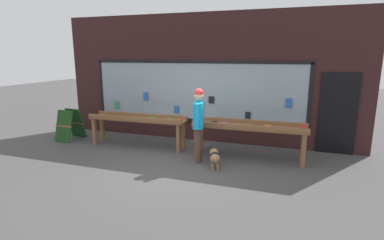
{
  "coord_description": "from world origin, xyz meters",
  "views": [
    {
      "loc": [
        2.51,
        -6.03,
        2.54
      ],
      "look_at": [
        0.13,
        0.93,
        0.92
      ],
      "focal_mm": 28.0,
      "sensor_mm": 36.0,
      "label": 1
    }
  ],
  "objects_px": {
    "display_table_left": "(137,121)",
    "person_browsing": "(199,119)",
    "small_dog": "(215,157)",
    "sandwich_board_sign": "(70,125)",
    "display_table_right": "(249,129)"
  },
  "relations": [
    {
      "from": "person_browsing",
      "to": "sandwich_board_sign",
      "type": "height_order",
      "value": "person_browsing"
    },
    {
      "from": "display_table_left",
      "to": "sandwich_board_sign",
      "type": "height_order",
      "value": "sandwich_board_sign"
    },
    {
      "from": "small_dog",
      "to": "sandwich_board_sign",
      "type": "height_order",
      "value": "sandwich_board_sign"
    },
    {
      "from": "display_table_right",
      "to": "person_browsing",
      "type": "xyz_separation_m",
      "value": [
        -1.1,
        -0.63,
        0.31
      ]
    },
    {
      "from": "display_table_left",
      "to": "display_table_right",
      "type": "relative_size",
      "value": 1.0
    },
    {
      "from": "display_table_right",
      "to": "small_dog",
      "type": "bearing_deg",
      "value": -124.93
    },
    {
      "from": "person_browsing",
      "to": "small_dog",
      "type": "bearing_deg",
      "value": -131.97
    },
    {
      "from": "person_browsing",
      "to": "small_dog",
      "type": "distance_m",
      "value": 0.96
    },
    {
      "from": "display_table_left",
      "to": "person_browsing",
      "type": "height_order",
      "value": "person_browsing"
    },
    {
      "from": "person_browsing",
      "to": "display_table_left",
      "type": "bearing_deg",
      "value": 60.55
    },
    {
      "from": "person_browsing",
      "to": "sandwich_board_sign",
      "type": "bearing_deg",
      "value": 70.32
    },
    {
      "from": "sandwich_board_sign",
      "to": "person_browsing",
      "type": "bearing_deg",
      "value": -3.27
    },
    {
      "from": "display_table_left",
      "to": "person_browsing",
      "type": "bearing_deg",
      "value": -17.5
    },
    {
      "from": "display_table_left",
      "to": "small_dog",
      "type": "relative_size",
      "value": 5.12
    },
    {
      "from": "display_table_left",
      "to": "small_dog",
      "type": "distance_m",
      "value": 2.65
    }
  ]
}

